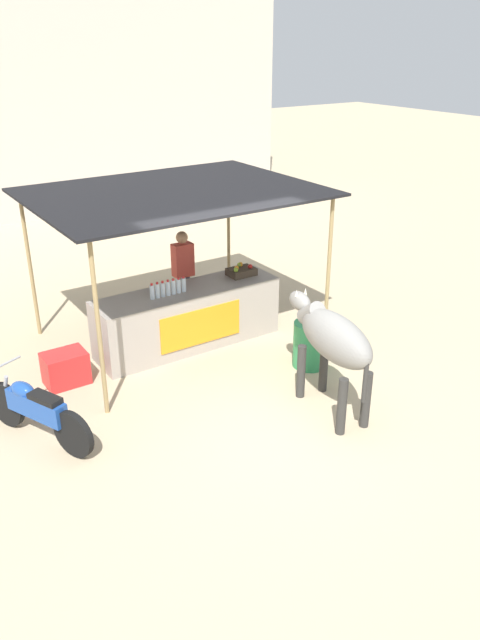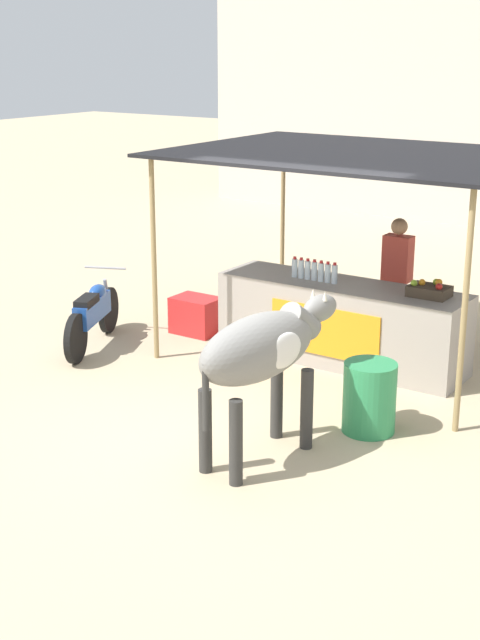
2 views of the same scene
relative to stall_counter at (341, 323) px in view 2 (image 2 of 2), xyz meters
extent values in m
plane|color=tan|center=(0.00, -2.20, -0.48)|extent=(60.00, 60.00, 0.00)
cube|color=#9E9389|center=(0.00, 0.00, 0.00)|extent=(3.00, 0.80, 0.96)
cube|color=orange|center=(0.00, -0.41, 0.00)|extent=(1.40, 0.02, 0.58)
cube|color=black|center=(0.00, 0.30, 1.95)|extent=(4.20, 3.20, 0.04)
cylinder|color=#997F51|center=(-1.89, -1.14, 0.73)|extent=(0.06, 0.06, 2.43)
cylinder|color=#997F51|center=(1.89, -1.14, 0.73)|extent=(0.06, 0.06, 2.43)
cylinder|color=#997F51|center=(-1.89, 1.74, 0.73)|extent=(0.06, 0.06, 2.43)
cylinder|color=silver|center=(-0.62, -0.05, 0.59)|extent=(0.07, 0.07, 0.22)
cylinder|color=red|center=(-0.62, -0.05, 0.71)|extent=(0.04, 0.04, 0.03)
cylinder|color=silver|center=(-0.53, -0.05, 0.59)|extent=(0.07, 0.07, 0.22)
cylinder|color=red|center=(-0.53, -0.05, 0.71)|extent=(0.04, 0.04, 0.03)
cylinder|color=silver|center=(-0.44, -0.05, 0.59)|extent=(0.07, 0.07, 0.22)
cylinder|color=red|center=(-0.44, -0.05, 0.71)|extent=(0.04, 0.04, 0.03)
cylinder|color=silver|center=(-0.35, -0.05, 0.59)|extent=(0.07, 0.07, 0.22)
cylinder|color=red|center=(-0.35, -0.05, 0.71)|extent=(0.04, 0.04, 0.03)
cylinder|color=silver|center=(-0.26, -0.05, 0.59)|extent=(0.07, 0.07, 0.22)
cylinder|color=red|center=(-0.26, -0.05, 0.71)|extent=(0.04, 0.04, 0.03)
cylinder|color=silver|center=(-0.17, -0.05, 0.59)|extent=(0.07, 0.07, 0.22)
cylinder|color=red|center=(-0.17, -0.05, 0.71)|extent=(0.04, 0.04, 0.03)
cylinder|color=silver|center=(-0.08, -0.05, 0.59)|extent=(0.07, 0.07, 0.22)
cylinder|color=red|center=(-0.08, -0.05, 0.71)|extent=(0.04, 0.04, 0.03)
cube|color=#3F3326|center=(1.05, 0.05, 0.54)|extent=(0.44, 0.32, 0.12)
sphere|color=orange|center=(0.96, 0.06, 0.63)|extent=(0.08, 0.08, 0.08)
sphere|color=#8CB22D|center=(1.09, 0.16, 0.63)|extent=(0.08, 0.08, 0.08)
sphere|color=orange|center=(1.11, 0.16, 0.63)|extent=(0.08, 0.08, 0.08)
sphere|color=#B21E19|center=(1.19, -0.01, 0.63)|extent=(0.08, 0.08, 0.08)
sphere|color=#8CB22D|center=(0.90, -0.02, 0.63)|extent=(0.08, 0.08, 0.08)
sphere|color=orange|center=(1.12, 0.17, 0.63)|extent=(0.08, 0.08, 0.08)
cylinder|color=#383842|center=(0.35, 0.75, -0.04)|extent=(0.22, 0.22, 0.88)
cube|color=#BF3F33|center=(0.35, 0.75, 0.68)|extent=(0.34, 0.20, 0.56)
sphere|color=#A87A56|center=(0.35, 0.75, 1.07)|extent=(0.20, 0.20, 0.20)
cube|color=red|center=(-2.07, -0.10, -0.24)|extent=(0.60, 0.44, 0.48)
cylinder|color=#2D8C51|center=(1.18, -1.62, -0.13)|extent=(0.52, 0.52, 0.70)
ellipsoid|color=gray|center=(0.62, -2.75, 0.60)|extent=(0.71, 1.46, 0.60)
cylinder|color=#302F2D|center=(0.50, -2.24, -0.09)|extent=(0.12, 0.12, 0.78)
cylinder|color=#302F2D|center=(0.86, -2.29, -0.09)|extent=(0.12, 0.12, 0.78)
cylinder|color=#302F2D|center=(0.37, -3.21, -0.09)|extent=(0.12, 0.12, 0.78)
cylinder|color=#302F2D|center=(0.73, -3.26, -0.09)|extent=(0.12, 0.12, 0.78)
cylinder|color=gray|center=(0.70, -2.16, 0.71)|extent=(0.30, 0.48, 0.41)
ellipsoid|color=gray|center=(0.74, -1.86, 0.77)|extent=(0.28, 0.47, 0.26)
cone|color=beige|center=(0.67, -1.87, 0.91)|extent=(0.05, 0.05, 0.10)
cone|color=beige|center=(0.81, -1.89, 0.91)|extent=(0.05, 0.05, 0.10)
cylinder|color=#302F2D|center=(0.52, -3.41, 0.33)|extent=(0.06, 0.06, 0.60)
ellipsoid|color=silver|center=(0.85, -2.68, 0.60)|extent=(0.16, 0.45, 0.32)
cylinder|color=black|center=(-3.05, -0.71, -0.18)|extent=(0.31, 0.58, 0.60)
cylinder|color=black|center=(-2.57, -1.81, -0.18)|extent=(0.31, 0.58, 0.60)
cube|color=#1E4799|center=(-2.81, -1.26, 0.00)|extent=(0.52, 0.90, 0.28)
ellipsoid|color=#1E4799|center=(-2.90, -1.06, 0.16)|extent=(0.33, 0.41, 0.20)
cube|color=black|center=(-2.74, -1.42, 0.16)|extent=(0.34, 0.48, 0.10)
cylinder|color=#99999E|center=(-3.03, -0.75, 0.40)|extent=(0.52, 0.25, 0.03)
cylinder|color=#99999E|center=(-3.04, -0.73, 0.02)|extent=(0.13, 0.21, 0.49)
camera|label=1|loc=(-4.31, -7.97, 4.10)|focal=35.00mm
camera|label=2|loc=(4.65, -8.97, 3.18)|focal=50.00mm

